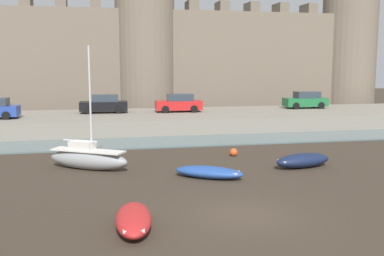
# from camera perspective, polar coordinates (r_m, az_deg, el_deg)

# --- Properties ---
(ground_plane) EXTENTS (160.00, 160.00, 0.00)m
(ground_plane) POSITION_cam_1_polar(r_m,az_deg,el_deg) (16.97, 6.55, -10.89)
(ground_plane) COLOR #382D23
(water_channel) EXTENTS (80.00, 4.50, 0.10)m
(water_channel) POSITION_cam_1_polar(r_m,az_deg,el_deg) (32.12, -2.49, -1.73)
(water_channel) COLOR slate
(water_channel) RESTS_ON ground
(quay_road) EXTENTS (60.25, 10.00, 1.31)m
(quay_road) POSITION_cam_1_polar(r_m,az_deg,el_deg) (39.13, -4.23, 0.91)
(quay_road) COLOR gray
(quay_road) RESTS_ON ground
(castle) EXTENTS (55.31, 7.06, 20.18)m
(castle) POSITION_cam_1_polar(r_m,az_deg,el_deg) (49.25, -5.96, 10.25)
(castle) COLOR #706354
(castle) RESTS_ON ground
(rowboat_midflat_right) EXTENTS (3.49, 1.84, 0.77)m
(rowboat_midflat_right) POSITION_cam_1_polar(r_m,az_deg,el_deg) (24.91, 13.90, -3.99)
(rowboat_midflat_right) COLOR #141E3D
(rowboat_midflat_right) RESTS_ON ground
(sailboat_foreground_left) EXTENTS (4.51, 3.38, 6.47)m
(sailboat_foreground_left) POSITION_cam_1_polar(r_m,az_deg,el_deg) (24.38, -13.09, -3.68)
(sailboat_foreground_left) COLOR gray
(sailboat_foreground_left) RESTS_ON ground
(rowboat_midflat_centre) EXTENTS (3.53, 2.75, 0.59)m
(rowboat_midflat_centre) POSITION_cam_1_polar(r_m,az_deg,el_deg) (22.00, 2.18, -5.59)
(rowboat_midflat_centre) COLOR #234793
(rowboat_midflat_centre) RESTS_ON ground
(rowboat_midflat_left) EXTENTS (1.43, 3.30, 0.68)m
(rowboat_midflat_left) POSITION_cam_1_polar(r_m,az_deg,el_deg) (15.50, -7.44, -11.37)
(rowboat_midflat_left) COLOR red
(rowboat_midflat_left) RESTS_ON ground
(mooring_buoy_near_channel) EXTENTS (0.48, 0.48, 0.48)m
(mooring_buoy_near_channel) POSITION_cam_1_polar(r_m,az_deg,el_deg) (27.34, 5.31, -3.08)
(mooring_buoy_near_channel) COLOR #E04C1E
(mooring_buoy_near_channel) RESTS_ON ground
(car_quay_centre_west) EXTENTS (4.16, 2.00, 1.62)m
(car_quay_centre_west) POSITION_cam_1_polar(r_m,az_deg,el_deg) (44.95, 14.23, 3.44)
(car_quay_centre_west) COLOR #1E6638
(car_quay_centre_west) RESTS_ON quay_road
(car_quay_centre_east) EXTENTS (4.16, 2.00, 1.62)m
(car_quay_centre_east) POSITION_cam_1_polar(r_m,az_deg,el_deg) (40.16, -1.67, 3.17)
(car_quay_centre_east) COLOR red
(car_quay_centre_east) RESTS_ON quay_road
(car_quay_east) EXTENTS (4.16, 2.00, 1.62)m
(car_quay_east) POSITION_cam_1_polar(r_m,az_deg,el_deg) (40.06, -11.10, 3.01)
(car_quay_east) COLOR black
(car_quay_east) RESTS_ON quay_road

